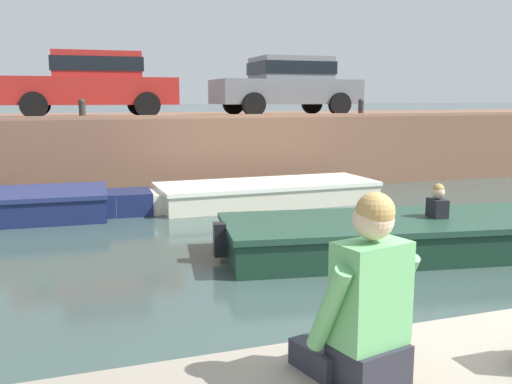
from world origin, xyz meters
name	(u,v)px	position (x,y,z in m)	size (l,w,h in m)	color
ground_plane	(256,247)	(0.00, 4.87, 0.00)	(400.00, 400.00, 0.00)	#384C47
far_quay_wall	(162,147)	(0.00, 12.74, 0.86)	(60.00, 6.00, 1.72)	brown
far_wall_coping	(183,117)	(0.00, 9.86, 1.76)	(60.00, 0.24, 0.08)	#9F6C52
boat_moored_central_cream	(257,194)	(1.15, 8.08, 0.23)	(5.41, 1.72, 0.46)	silver
motorboat_passing	(405,236)	(1.89, 3.84, 0.26)	(5.76, 2.48, 0.99)	#193828
car_left_inner_red	(93,82)	(-1.82, 11.65, 2.57)	(4.07, 2.10, 1.54)	#B2231E
car_centre_grey	(287,83)	(3.27, 11.65, 2.57)	(3.88, 1.98, 1.54)	slate
mooring_bollard_mid	(82,108)	(-2.16, 9.99, 1.96)	(0.15, 0.15, 0.45)	#2D2B28
mooring_bollard_east	(361,107)	(4.61, 9.99, 1.96)	(0.15, 0.15, 0.45)	#2D2B28
person_seated_left	(364,308)	(-1.31, -0.52, 1.15)	(0.58, 0.59, 0.96)	#282833
bottle_drink	(408,359)	(-1.08, -0.58, 0.88)	(0.06, 0.06, 0.20)	#E07F6B
snack_bag	(337,367)	(-1.42, -0.46, 0.83)	(0.18, 0.12, 0.10)	orange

